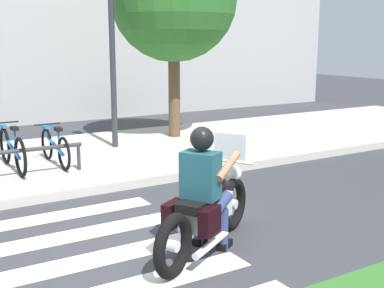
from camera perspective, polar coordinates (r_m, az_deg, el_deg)
name	(u,v)px	position (r m, az deg, el deg)	size (l,w,h in m)	color
ground_plane	(149,247)	(6.03, -4.91, -11.51)	(48.00, 48.00, 0.00)	#38383D
sidewalk	(45,163)	(10.02, -16.24, -2.08)	(24.00, 4.40, 0.15)	#B7B2A8
crosswalk_stripe_2	(94,260)	(5.80, -10.99, -12.64)	(2.80, 0.40, 0.01)	white
crosswalk_stripe_3	(71,236)	(6.50, -13.47, -10.02)	(2.80, 0.40, 0.01)	white
crosswalk_stripe_4	(52,217)	(7.22, -15.43, -7.90)	(2.80, 0.40, 0.01)	white
motorcycle	(207,211)	(5.77, 1.71, -7.56)	(1.93, 1.23, 1.26)	black
rider	(204,181)	(5.60, 1.35, -4.19)	(0.77, 0.72, 1.46)	#1E4C59
bicycle_4	(12,150)	(9.25, -19.57, -0.61)	(0.48, 1.76, 0.80)	black
bicycle_5	(55,147)	(9.43, -15.16, -0.32)	(0.48, 1.58, 0.72)	black
street_lamp	(112,32)	(10.64, -9.01, 12.39)	(0.28, 0.28, 4.17)	#2D2D33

